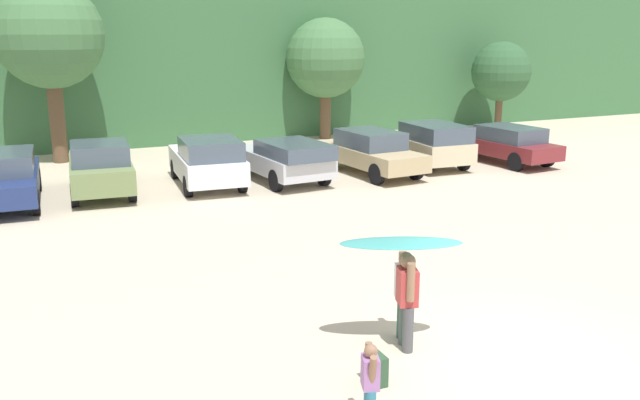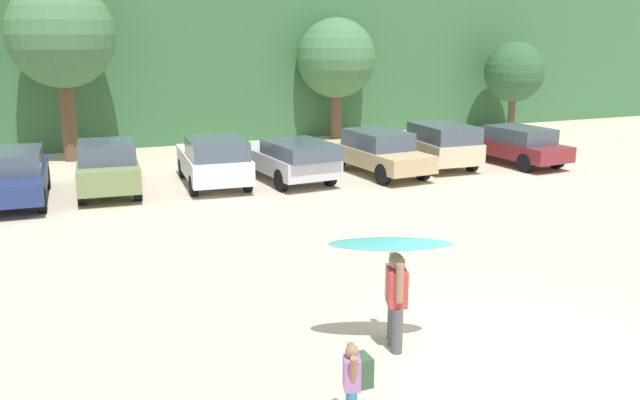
% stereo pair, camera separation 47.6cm
% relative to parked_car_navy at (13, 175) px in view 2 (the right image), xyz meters
% --- Properties ---
extents(ground_plane, '(120.00, 120.00, 0.00)m').
position_rel_parked_car_navy_xyz_m(ground_plane, '(7.20, -13.94, -0.83)').
color(ground_plane, beige).
extents(hillside_ridge, '(108.00, 12.00, 8.32)m').
position_rel_parked_car_navy_xyz_m(hillside_ridge, '(7.20, 14.41, 3.33)').
color(hillside_ridge, '#38663D').
rests_on(hillside_ridge, ground_plane).
extents(tree_center_right, '(4.04, 4.04, 6.88)m').
position_rel_parked_car_navy_xyz_m(tree_center_right, '(1.95, 6.39, 3.98)').
color(tree_center_right, brown).
rests_on(tree_center_right, ground_plane).
extents(tree_far_left, '(3.68, 3.68, 5.61)m').
position_rel_parked_car_navy_xyz_m(tree_far_left, '(13.89, 7.49, 2.91)').
color(tree_far_left, brown).
rests_on(tree_far_left, ground_plane).
extents(tree_left, '(3.01, 3.01, 4.50)m').
position_rel_parked_car_navy_xyz_m(tree_left, '(23.22, 6.31, 2.15)').
color(tree_left, brown).
rests_on(tree_left, ground_plane).
extents(parked_car_navy, '(2.07, 4.87, 1.56)m').
position_rel_parked_car_navy_xyz_m(parked_car_navy, '(0.00, 0.00, 0.00)').
color(parked_car_navy, navy).
rests_on(parked_car_navy, ground_plane).
extents(parked_car_olive_green, '(2.15, 4.50, 1.68)m').
position_rel_parked_car_navy_xyz_m(parked_car_olive_green, '(2.71, 0.15, 0.03)').
color(parked_car_olive_green, '#6B7F4C').
rests_on(parked_car_olive_green, ground_plane).
extents(parked_car_white, '(2.26, 4.47, 1.66)m').
position_rel_parked_car_navy_xyz_m(parked_car_white, '(6.04, -0.18, 0.03)').
color(parked_car_white, white).
rests_on(parked_car_white, ground_plane).
extents(parked_car_silver, '(2.28, 4.75, 1.46)m').
position_rel_parked_car_navy_xyz_m(parked_car_silver, '(8.59, -0.54, -0.02)').
color(parked_car_silver, silver).
rests_on(parked_car_silver, ground_plane).
extents(parked_car_tan, '(2.14, 4.73, 1.55)m').
position_rel_parked_car_navy_xyz_m(parked_car_tan, '(11.90, -0.64, -0.01)').
color(parked_car_tan, tan).
rests_on(parked_car_tan, ground_plane).
extents(parked_car_champagne, '(2.09, 4.39, 1.67)m').
position_rel_parked_car_navy_xyz_m(parked_car_champagne, '(14.49, -0.29, 0.06)').
color(parked_car_champagne, beige).
rests_on(parked_car_champagne, ground_plane).
extents(parked_car_maroon, '(2.13, 4.87, 1.44)m').
position_rel_parked_car_navy_xyz_m(parked_car_maroon, '(17.62, -0.91, -0.06)').
color(parked_car_maroon, maroon).
rests_on(parked_car_maroon, ground_plane).
extents(person_adult, '(0.40, 0.59, 1.59)m').
position_rel_parked_car_navy_xyz_m(person_adult, '(5.77, -12.86, 0.07)').
color(person_adult, '#4C4C51').
rests_on(person_adult, ground_plane).
extents(person_child, '(0.29, 0.48, 1.14)m').
position_rel_parked_car_navy_xyz_m(person_child, '(4.18, -14.54, -0.19)').
color(person_child, teal).
rests_on(person_child, ground_plane).
extents(person_companion, '(0.39, 0.63, 1.55)m').
position_rel_parked_car_navy_xyz_m(person_companion, '(5.87, -12.64, 0.04)').
color(person_companion, '#26593F').
rests_on(person_companion, ground_plane).
extents(surfboard_teal, '(2.00, 1.24, 0.11)m').
position_rel_parked_car_navy_xyz_m(surfboard_teal, '(5.67, -12.80, 0.94)').
color(surfboard_teal, teal).
extents(backpack_dropped, '(0.24, 0.34, 0.45)m').
position_rel_parked_car_navy_xyz_m(backpack_dropped, '(4.77, -13.66, -0.61)').
color(backpack_dropped, '#2D4C33').
rests_on(backpack_dropped, ground_plane).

